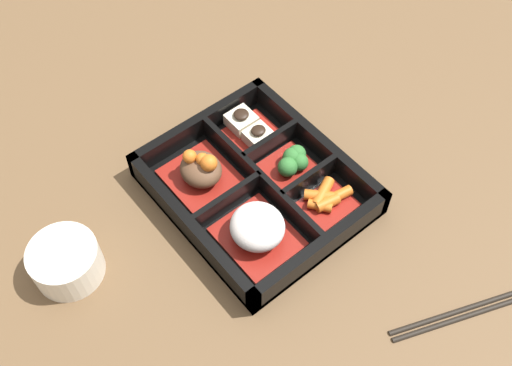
{
  "coord_description": "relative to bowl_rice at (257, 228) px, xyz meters",
  "views": [
    {
      "loc": [
        -0.37,
        0.3,
        0.7
      ],
      "look_at": [
        0.0,
        0.0,
        0.03
      ],
      "focal_mm": 42.0,
      "sensor_mm": 36.0,
      "label": 1
    }
  ],
  "objects": [
    {
      "name": "bowl_stew",
      "position": [
        0.12,
        -0.0,
        -0.0
      ],
      "size": [
        0.1,
        0.09,
        0.06
      ],
      "color": "maroon",
      "rests_on": "bento_base"
    },
    {
      "name": "bowl_carrots",
      "position": [
        -0.02,
        -0.11,
        -0.02
      ],
      "size": [
        0.06,
        0.08,
        0.02
      ],
      "color": "maroon",
      "rests_on": "bento_base"
    },
    {
      "name": "bowl_rice",
      "position": [
        0.0,
        0.0,
        0.0
      ],
      "size": [
        0.1,
        0.09,
        0.05
      ],
      "color": "maroon",
      "rests_on": "bento_base"
    },
    {
      "name": "bowl_greens",
      "position": [
        0.06,
        -0.11,
        -0.01
      ],
      "size": [
        0.06,
        0.08,
        0.03
      ],
      "color": "maroon",
      "rests_on": "bento_base"
    },
    {
      "name": "tea_cup",
      "position": [
        0.12,
        0.21,
        -0.01
      ],
      "size": [
        0.09,
        0.09,
        0.05
      ],
      "color": "beige",
      "rests_on": "ground_plane"
    },
    {
      "name": "ground_plane",
      "position": [
        0.06,
        -0.05,
        -0.03
      ],
      "size": [
        3.0,
        3.0,
        0.0
      ],
      "primitive_type": "plane",
      "color": "brown"
    },
    {
      "name": "chopsticks",
      "position": [
        -0.24,
        -0.14,
        -0.03
      ],
      "size": [
        0.09,
        0.2,
        0.01
      ],
      "color": "black",
      "rests_on": "ground_plane"
    },
    {
      "name": "bowl_tofu",
      "position": [
        0.14,
        -0.1,
        -0.01
      ],
      "size": [
        0.08,
        0.08,
        0.03
      ],
      "color": "maroon",
      "rests_on": "bento_base"
    },
    {
      "name": "bento_base",
      "position": [
        0.06,
        -0.05,
        -0.03
      ],
      "size": [
        0.28,
        0.24,
        0.01
      ],
      "color": "black",
      "rests_on": "ground_plane"
    },
    {
      "name": "bento_rim",
      "position": [
        0.06,
        -0.05,
        -0.01
      ],
      "size": [
        0.28,
        0.24,
        0.04
      ],
      "color": "black",
      "rests_on": "ground_plane"
    }
  ]
}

